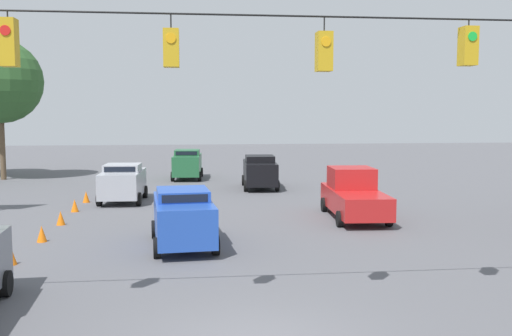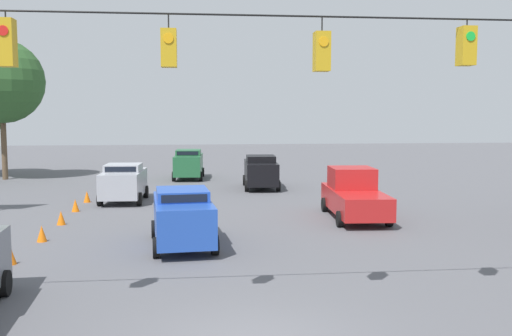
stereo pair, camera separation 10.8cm
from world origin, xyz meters
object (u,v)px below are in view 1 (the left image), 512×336
at_px(sedan_blue_withflow_mid, 183,216).
at_px(traffic_cone_third, 42,234).
at_px(tree_horizon_left, 0,81).
at_px(traffic_cone_second, 11,255).
at_px(overhead_signal_span, 246,108).
at_px(sedan_silver_withflow_far, 123,182).
at_px(sedan_black_oncoming_deep, 260,171).
at_px(traffic_cone_fourth, 61,218).
at_px(pickup_truck_red_oncoming_far, 354,195).
at_px(traffic_cone_fifth, 75,206).
at_px(sedan_green_withflow_deep, 187,164).
at_px(traffic_cone_farthest, 86,197).

relative_size(sedan_blue_withflow_mid, traffic_cone_third, 7.93).
bearing_deg(tree_horizon_left, traffic_cone_third, 110.65).
xyz_separation_m(traffic_cone_second, tree_horizon_left, (7.21, -22.49, 6.25)).
relative_size(overhead_signal_span, sedan_silver_withflow_far, 5.14).
xyz_separation_m(sedan_black_oncoming_deep, traffic_cone_fourth, (9.27, 10.15, -0.73)).
distance_m(pickup_truck_red_oncoming_far, traffic_cone_fourth, 12.12).
xyz_separation_m(sedan_black_oncoming_deep, traffic_cone_third, (9.24, 13.16, -0.73)).
relative_size(traffic_cone_third, traffic_cone_fifth, 1.00).
bearing_deg(pickup_truck_red_oncoming_far, tree_horizon_left, -39.93).
distance_m(sedan_green_withflow_deep, sedan_blue_withflow_mid, 19.62).
xyz_separation_m(sedan_green_withflow_deep, traffic_cone_farthest, (4.99, 9.64, -0.75)).
xyz_separation_m(sedan_silver_withflow_far, traffic_cone_fifth, (1.84, 2.75, -0.71)).
relative_size(overhead_signal_span, traffic_cone_third, 36.53).
height_order(sedan_silver_withflow_far, traffic_cone_second, sedan_silver_withflow_far).
distance_m(overhead_signal_span, sedan_silver_withflow_far, 18.05).
bearing_deg(traffic_cone_fourth, overhead_signal_span, 119.59).
height_order(sedan_silver_withflow_far, traffic_cone_fifth, sedan_silver_withflow_far).
xyz_separation_m(pickup_truck_red_oncoming_far, traffic_cone_second, (12.22, 6.23, -0.69)).
height_order(pickup_truck_red_oncoming_far, traffic_cone_farthest, pickup_truck_red_oncoming_far).
height_order(sedan_black_oncoming_deep, traffic_cone_fifth, sedan_black_oncoming_deep).
bearing_deg(traffic_cone_second, traffic_cone_fourth, -91.09).
distance_m(traffic_cone_third, tree_horizon_left, 21.74).
bearing_deg(sedan_silver_withflow_far, tree_horizon_left, -49.43).
xyz_separation_m(sedan_black_oncoming_deep, traffic_cone_fifth, (9.32, 7.07, -0.73)).
bearing_deg(sedan_blue_withflow_mid, tree_horizon_left, -59.36).
bearing_deg(sedan_silver_withflow_far, traffic_cone_second, 80.89).
height_order(pickup_truck_red_oncoming_far, traffic_cone_third, pickup_truck_red_oncoming_far).
bearing_deg(overhead_signal_span, sedan_black_oncoming_deep, -97.66).
height_order(pickup_truck_red_oncoming_far, tree_horizon_left, tree_horizon_left).
height_order(sedan_black_oncoming_deep, pickup_truck_red_oncoming_far, pickup_truck_red_oncoming_far).
distance_m(sedan_blue_withflow_mid, traffic_cone_second, 5.41).
xyz_separation_m(sedan_silver_withflow_far, sedan_blue_withflow_mid, (-3.14, 10.04, 0.02)).
relative_size(sedan_silver_withflow_far, traffic_cone_second, 7.11).
xyz_separation_m(overhead_signal_span, sedan_blue_withflow_mid, (1.46, -7.05, -3.56)).
xyz_separation_m(sedan_green_withflow_deep, traffic_cone_second, (5.08, 21.44, -0.75)).
bearing_deg(traffic_cone_fourth, sedan_black_oncoming_deep, -132.41).
relative_size(sedan_silver_withflow_far, traffic_cone_farthest, 7.11).
distance_m(traffic_cone_second, traffic_cone_farthest, 11.80).
relative_size(pickup_truck_red_oncoming_far, traffic_cone_third, 9.61).
height_order(traffic_cone_third, traffic_cone_farthest, same).
xyz_separation_m(traffic_cone_fourth, traffic_cone_fifth, (0.06, -3.08, 0.00)).
height_order(pickup_truck_red_oncoming_far, traffic_cone_fifth, pickup_truck_red_oncoming_far).
height_order(traffic_cone_second, traffic_cone_fifth, same).
distance_m(overhead_signal_span, traffic_cone_farthest, 18.70).
height_order(overhead_signal_span, pickup_truck_red_oncoming_far, overhead_signal_span).
relative_size(pickup_truck_red_oncoming_far, traffic_cone_second, 9.61).
height_order(overhead_signal_span, tree_horizon_left, tree_horizon_left).
xyz_separation_m(traffic_cone_second, traffic_cone_farthest, (-0.09, -11.80, 0.00)).
relative_size(sedan_black_oncoming_deep, traffic_cone_second, 7.76).
xyz_separation_m(overhead_signal_span, traffic_cone_second, (6.50, -5.23, -4.29)).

